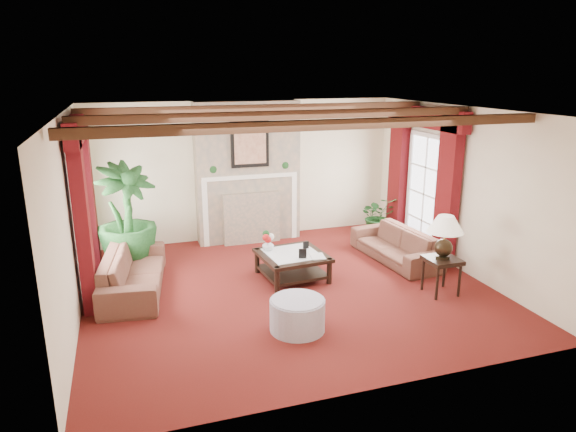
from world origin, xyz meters
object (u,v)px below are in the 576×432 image
object	(u,v)px
sofa_left	(133,265)
potted_palm	(128,239)
ottoman	(297,315)
side_table	(441,276)
sofa_right	(396,240)
coffee_table	(292,266)

from	to	relation	value
sofa_left	potted_palm	world-z (taller)	potted_palm
ottoman	side_table	bearing A→B (deg)	9.75
sofa_left	sofa_right	distance (m)	4.45
coffee_table	ottoman	world-z (taller)	ottoman
side_table	ottoman	world-z (taller)	side_table
sofa_left	coffee_table	xyz separation A→B (m)	(2.45, -0.28, -0.20)
sofa_right	ottoman	bearing A→B (deg)	-57.99
sofa_left	side_table	xyz separation A→B (m)	(4.38, -1.53, -0.13)
sofa_left	coffee_table	bearing A→B (deg)	-88.88
sofa_right	potted_palm	distance (m)	4.62
ottoman	sofa_right	bearing A→B (deg)	37.23
sofa_left	ottoman	xyz separation A→B (m)	(1.96, -1.95, -0.20)
potted_palm	sofa_right	bearing A→B (deg)	-13.50
side_table	ottoman	bearing A→B (deg)	-170.25
sofa_right	ottoman	world-z (taller)	sofa_right
potted_palm	side_table	xyz separation A→B (m)	(4.42, -2.55, -0.22)
side_table	ottoman	size ratio (longest dim) A/B	0.78
side_table	ottoman	xyz separation A→B (m)	(-2.42, -0.42, -0.07)
sofa_right	potted_palm	bearing A→B (deg)	-108.72
sofa_right	side_table	distance (m)	1.48
sofa_left	ottoman	size ratio (longest dim) A/B	3.02
sofa_left	sofa_right	xyz separation A→B (m)	(4.45, -0.06, -0.04)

